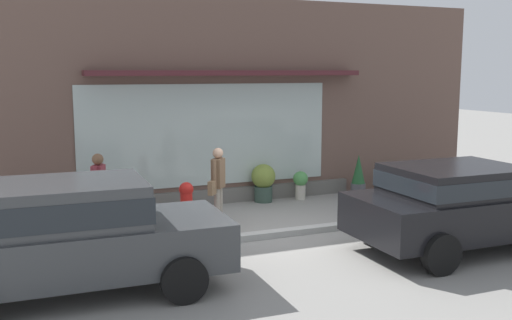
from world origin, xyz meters
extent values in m
plane|color=gray|center=(0.00, 0.00, 0.00)|extent=(60.00, 60.00, 0.00)
cube|color=#B2B2AD|center=(0.00, -0.20, 0.06)|extent=(14.00, 0.24, 0.12)
cube|color=brown|center=(0.00, 3.20, 2.44)|extent=(14.00, 0.36, 4.89)
cube|color=#ADBCB7|center=(-0.51, 3.00, 1.67)|extent=(6.09, 0.03, 2.41)
cube|color=#4C1E23|center=(0.00, 2.85, 3.12)|extent=(6.69, 0.56, 0.12)
cube|color=#605E59|center=(0.00, 2.98, 0.18)|extent=(6.49, 0.20, 0.36)
cylinder|color=red|center=(-1.67, 0.92, 0.03)|extent=(0.36, 0.36, 0.06)
cylinder|color=red|center=(-1.67, 0.92, 0.41)|extent=(0.24, 0.24, 0.70)
sphere|color=red|center=(-1.67, 0.92, 0.84)|extent=(0.29, 0.29, 0.29)
cylinder|color=red|center=(-1.83, 0.92, 0.44)|extent=(0.10, 0.09, 0.09)
cylinder|color=red|center=(-1.50, 0.92, 0.44)|extent=(0.10, 0.09, 0.09)
cylinder|color=red|center=(-1.67, 0.76, 0.44)|extent=(0.09, 0.10, 0.09)
cylinder|color=#9E9384|center=(-1.01, 0.95, 0.40)|extent=(0.12, 0.12, 0.80)
cylinder|color=#9E9384|center=(-0.90, 1.08, 0.40)|extent=(0.12, 0.12, 0.80)
cube|color=brown|center=(-0.96, 1.02, 1.10)|extent=(0.35, 0.37, 0.60)
sphere|color=tan|center=(-0.96, 1.02, 1.51)|extent=(0.22, 0.22, 0.22)
cylinder|color=brown|center=(-1.09, 0.86, 1.12)|extent=(0.08, 0.08, 0.57)
cylinder|color=brown|center=(-0.83, 1.17, 1.12)|extent=(0.08, 0.08, 0.57)
cube|color=#846647|center=(-1.16, 0.80, 0.85)|extent=(0.23, 0.25, 0.28)
cylinder|color=brown|center=(-3.37, 1.01, 0.40)|extent=(0.12, 0.12, 0.80)
cylinder|color=brown|center=(-3.30, 1.14, 0.40)|extent=(0.12, 0.12, 0.80)
cube|color=#8E333D|center=(-3.34, 1.07, 1.10)|extent=(0.31, 0.34, 0.60)
sphere|color=brown|center=(-3.34, 1.07, 1.52)|extent=(0.22, 0.22, 0.22)
cylinder|color=#8E333D|center=(-3.43, 0.90, 1.12)|extent=(0.08, 0.08, 0.57)
cylinder|color=#8E333D|center=(-3.25, 1.25, 1.12)|extent=(0.08, 0.08, 0.57)
cube|color=#383A3D|center=(-4.08, -1.77, 0.68)|extent=(4.41, 1.89, 0.69)
cube|color=#383A3D|center=(-4.29, -1.77, 1.31)|extent=(2.45, 1.69, 0.66)
cube|color=#1E2328|center=(-4.29, -1.77, 1.31)|extent=(2.49, 1.71, 0.36)
cylinder|color=black|center=(-2.70, -0.91, 0.33)|extent=(0.67, 0.20, 0.66)
cylinder|color=black|center=(-2.75, -2.71, 0.33)|extent=(0.67, 0.20, 0.66)
cube|color=black|center=(2.54, -2.21, 0.68)|extent=(4.06, 1.94, 0.70)
cube|color=black|center=(2.34, -2.21, 1.26)|extent=(2.24, 1.77, 0.54)
cube|color=#1E2328|center=(2.34, -2.21, 1.26)|extent=(2.28, 1.79, 0.29)
cylinder|color=black|center=(3.80, -1.26, 0.33)|extent=(0.67, 0.19, 0.67)
cylinder|color=black|center=(1.30, -1.23, 0.33)|extent=(0.67, 0.19, 0.67)
cylinder|color=black|center=(1.28, -3.17, 0.33)|extent=(0.67, 0.19, 0.67)
cylinder|color=#33473D|center=(0.79, 2.72, 0.19)|extent=(0.44, 0.44, 0.38)
sphere|color=olive|center=(0.79, 2.72, 0.63)|extent=(0.59, 0.59, 0.59)
cylinder|color=#B7B2A3|center=(1.75, 2.60, 0.18)|extent=(0.25, 0.25, 0.37)
sphere|color=#4C934C|center=(1.75, 2.60, 0.52)|extent=(0.37, 0.37, 0.37)
cylinder|color=#33473D|center=(4.57, 2.69, 0.10)|extent=(0.41, 0.41, 0.20)
sphere|color=#23562D|center=(4.57, 2.69, 0.41)|extent=(0.49, 0.49, 0.49)
cylinder|color=#33473D|center=(-2.73, 2.38, 0.15)|extent=(0.33, 0.33, 0.31)
sphere|color=#3D8442|center=(-2.73, 2.38, 0.42)|extent=(0.32, 0.32, 0.32)
sphere|color=#B266B7|center=(-2.74, 2.31, 0.46)|extent=(0.09, 0.09, 0.09)
sphere|color=white|center=(-2.63, 2.37, 0.49)|extent=(0.07, 0.07, 0.07)
sphere|color=orange|center=(-2.68, 2.34, 0.48)|extent=(0.06, 0.06, 0.06)
cylinder|color=#4C4C51|center=(3.32, 2.44, 0.16)|extent=(0.38, 0.38, 0.32)
cone|color=#23562D|center=(3.32, 2.44, 0.69)|extent=(0.34, 0.34, 0.74)
camera|label=1|loc=(-4.82, -10.22, 3.17)|focal=41.31mm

